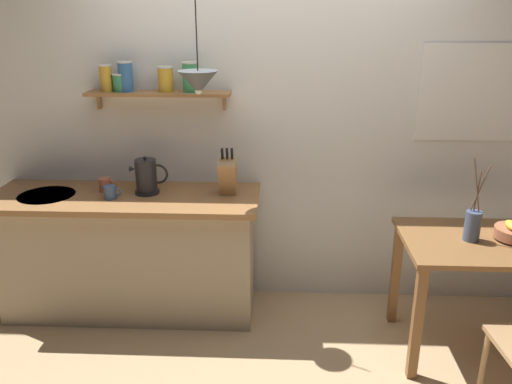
{
  "coord_description": "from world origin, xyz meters",
  "views": [
    {
      "loc": [
        0.05,
        -2.96,
        2.09
      ],
      "look_at": [
        -0.1,
        0.25,
        0.95
      ],
      "focal_mm": 36.4,
      "sensor_mm": 36.0,
      "label": 1
    }
  ],
  "objects_px": {
    "dining_table": "(488,259)",
    "twig_vase": "(473,225)",
    "knife_block": "(228,176)",
    "electric_kettle": "(147,177)",
    "pendant_lamp": "(198,82)",
    "coffee_mug_by_sink": "(106,185)",
    "coffee_mug_spare": "(110,192)"
  },
  "relations": [
    {
      "from": "dining_table",
      "to": "twig_vase",
      "type": "distance_m",
      "value": 0.26
    },
    {
      "from": "knife_block",
      "to": "dining_table",
      "type": "bearing_deg",
      "value": -13.75
    },
    {
      "from": "electric_kettle",
      "to": "knife_block",
      "type": "relative_size",
      "value": 0.79
    },
    {
      "from": "dining_table",
      "to": "electric_kettle",
      "type": "height_order",
      "value": "electric_kettle"
    },
    {
      "from": "knife_block",
      "to": "electric_kettle",
      "type": "bearing_deg",
      "value": 179.9
    },
    {
      "from": "twig_vase",
      "to": "pendant_lamp",
      "type": "bearing_deg",
      "value": 171.08
    },
    {
      "from": "dining_table",
      "to": "electric_kettle",
      "type": "bearing_deg",
      "value": 169.62
    },
    {
      "from": "pendant_lamp",
      "to": "electric_kettle",
      "type": "bearing_deg",
      "value": 160.02
    },
    {
      "from": "dining_table",
      "to": "knife_block",
      "type": "relative_size",
      "value": 3.18
    },
    {
      "from": "pendant_lamp",
      "to": "coffee_mug_by_sink",
      "type": "bearing_deg",
      "value": 166.45
    },
    {
      "from": "coffee_mug_spare",
      "to": "knife_block",
      "type": "bearing_deg",
      "value": 8.61
    },
    {
      "from": "knife_block",
      "to": "pendant_lamp",
      "type": "xyz_separation_m",
      "value": [
        -0.15,
        -0.14,
        0.64
      ]
    },
    {
      "from": "electric_kettle",
      "to": "dining_table",
      "type": "bearing_deg",
      "value": -10.38
    },
    {
      "from": "twig_vase",
      "to": "coffee_mug_spare",
      "type": "bearing_deg",
      "value": 172.81
    },
    {
      "from": "dining_table",
      "to": "twig_vase",
      "type": "xyz_separation_m",
      "value": [
        -0.13,
        -0.01,
        0.23
      ]
    },
    {
      "from": "coffee_mug_by_sink",
      "to": "pendant_lamp",
      "type": "relative_size",
      "value": 0.22
    },
    {
      "from": "electric_kettle",
      "to": "pendant_lamp",
      "type": "relative_size",
      "value": 0.45
    },
    {
      "from": "twig_vase",
      "to": "dining_table",
      "type": "bearing_deg",
      "value": 2.4
    },
    {
      "from": "twig_vase",
      "to": "coffee_mug_by_sink",
      "type": "xyz_separation_m",
      "value": [
        -2.35,
        0.43,
        0.07
      ]
    },
    {
      "from": "coffee_mug_spare",
      "to": "pendant_lamp",
      "type": "distance_m",
      "value": 0.95
    },
    {
      "from": "twig_vase",
      "to": "pendant_lamp",
      "type": "relative_size",
      "value": 0.87
    },
    {
      "from": "electric_kettle",
      "to": "knife_block",
      "type": "xyz_separation_m",
      "value": [
        0.55,
        -0.0,
        0.01
      ]
    },
    {
      "from": "dining_table",
      "to": "knife_block",
      "type": "xyz_separation_m",
      "value": [
        -1.63,
        0.4,
        0.38
      ]
    },
    {
      "from": "dining_table",
      "to": "coffee_mug_spare",
      "type": "relative_size",
      "value": 8.76
    },
    {
      "from": "twig_vase",
      "to": "electric_kettle",
      "type": "height_order",
      "value": "twig_vase"
    },
    {
      "from": "electric_kettle",
      "to": "coffee_mug_spare",
      "type": "height_order",
      "value": "electric_kettle"
    },
    {
      "from": "dining_table",
      "to": "knife_block",
      "type": "height_order",
      "value": "knife_block"
    },
    {
      "from": "dining_table",
      "to": "coffee_mug_spare",
      "type": "xyz_separation_m",
      "value": [
        -2.4,
        0.28,
        0.29
      ]
    },
    {
      "from": "coffee_mug_by_sink",
      "to": "coffee_mug_spare",
      "type": "distance_m",
      "value": 0.16
    },
    {
      "from": "dining_table",
      "to": "electric_kettle",
      "type": "xyz_separation_m",
      "value": [
        -2.18,
        0.4,
        0.37
      ]
    },
    {
      "from": "twig_vase",
      "to": "electric_kettle",
      "type": "bearing_deg",
      "value": 168.86
    },
    {
      "from": "electric_kettle",
      "to": "coffee_mug_by_sink",
      "type": "bearing_deg",
      "value": 175.56
    }
  ]
}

